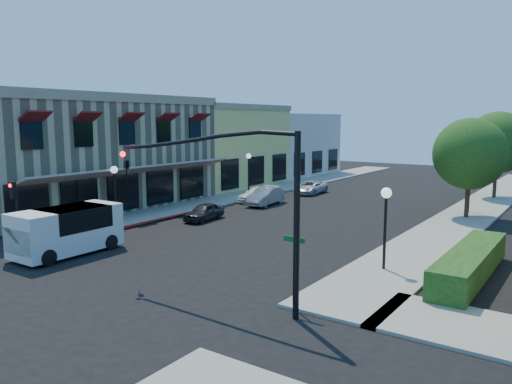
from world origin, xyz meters
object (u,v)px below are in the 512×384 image
Objects in this scene: street_name_sign at (294,260)px; parked_car_d at (310,187)px; street_tree_b at (498,143)px; parked_car_a at (204,212)px; signal_mast_arm at (241,188)px; parked_car_b at (265,196)px; lamppost_left_far at (249,163)px; lamppost_right_far at (470,174)px; street_tree_a at (470,154)px; parked_car_c at (258,194)px; secondary_signal at (15,202)px; lamppost_left_near at (114,180)px; white_van at (66,228)px; lamppost_right_near at (386,208)px.

street_name_sign reaches higher than parked_car_d.
street_tree_b is 2.19× the size of parked_car_a.
signal_mast_arm is at bearing -50.30° from parked_car_a.
parked_car_d is (0.00, 7.00, -0.10)m from parked_car_b.
lamppost_left_far is at bearing 136.01° from parked_car_b.
lamppost_right_far reaches higher than parked_car_b.
street_tree_b is 1.76× the size of parked_car_b.
street_tree_b is 30.65m from signal_mast_arm.
parked_car_c is at bearing -172.41° from street_tree_a.
parked_car_b is at bearing 79.69° from secondary_signal.
street_tree_a is 2.49m from lamppost_right_far.
white_van is at bearing -58.51° from lamppost_left_near.
parked_car_c reaches higher than parked_car_d.
parked_car_d is (-13.60, 4.00, -3.64)m from street_tree_a.
white_van is at bearing -114.47° from street_tree_b.
secondary_signal is at bearing -85.66° from lamppost_left_near.
lamppost_right_near is 22.49m from parked_car_d.
lamppost_left_far is at bearing 180.00° from street_tree_a.
white_van is at bearing -95.09° from parked_car_b.
lamppost_right_near is (16.50, 6.59, 0.42)m from secondary_signal.
lamppost_right_far is (0.00, 16.00, 0.00)m from lamppost_right_near.
lamppost_left_near is at bearing -90.00° from lamppost_left_far.
parked_car_c is (2.30, -2.00, -2.18)m from lamppost_left_far.
lamppost_left_near is at bearing 155.63° from signal_mast_arm.
street_tree_b reaches higher than parked_car_b.
street_tree_b is 29.96m from street_name_sign.
parked_car_a is 0.81× the size of parked_car_b.
parked_car_a is 0.83× the size of parked_car_c.
parked_car_c reaches higher than parked_car_a.
lamppost_right_far is (2.64, 22.50, -1.35)m from signal_mast_arm.
lamppost_left_near reaches higher than secondary_signal.
parked_car_d is (3.70, 18.00, -2.18)m from lamppost_left_near.
secondary_signal is 6.63m from lamppost_left_near.
street_tree_a is 0.92× the size of street_tree_b.
street_tree_b is 1.97× the size of lamppost_right_far.
secondary_signal is 17.77m from lamppost_right_near.
parked_car_b is 7.00m from parked_car_d.
signal_mast_arm is 25.07m from lamppost_left_far.
lamppost_left_far is at bearing -149.97° from street_tree_b.
street_tree_b reaches higher than secondary_signal.
parked_car_b is at bearing -92.79° from parked_car_d.
lamppost_right_far is at bearing 53.86° from secondary_signal.
lamppost_right_far reaches higher than white_van.
signal_mast_arm is 2.24× the size of lamppost_left_near.
street_tree_a is 1.82× the size of lamppost_right_far.
signal_mast_arm reaches higher than parked_car_a.
street_tree_b is at bearing 87.85° from lamppost_right_far.
signal_mast_arm reaches higher than secondary_signal.
parked_car_a is at bearing -77.09° from parked_car_c.
lamppost_left_far is (-16.00, 19.80, 1.04)m from street_name_sign.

